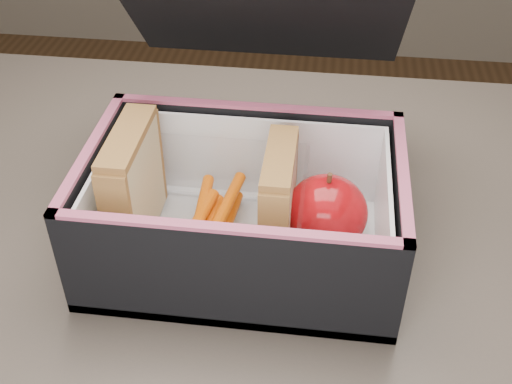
% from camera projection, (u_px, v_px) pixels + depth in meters
% --- Properties ---
extents(kitchen_table, '(1.20, 0.80, 0.75)m').
position_uv_depth(kitchen_table, '(319.00, 355.00, 0.62)').
color(kitchen_table, brown).
rests_on(kitchen_table, ground).
extents(lunch_bag, '(0.27, 0.30, 0.23)m').
position_uv_depth(lunch_bag, '(244.00, 200.00, 0.56)').
color(lunch_bag, black).
rests_on(lunch_bag, kitchen_table).
extents(plastic_tub, '(0.17, 0.12, 0.07)m').
position_uv_depth(plastic_tub, '(206.00, 209.00, 0.57)').
color(plastic_tub, white).
rests_on(plastic_tub, lunch_bag).
extents(sandwich_left, '(0.03, 0.10, 0.11)m').
position_uv_depth(sandwich_left, '(134.00, 185.00, 0.56)').
color(sandwich_left, beige).
rests_on(sandwich_left, plastic_tub).
extents(sandwich_right, '(0.02, 0.09, 0.10)m').
position_uv_depth(sandwich_right, '(279.00, 200.00, 0.55)').
color(sandwich_right, beige).
rests_on(sandwich_right, plastic_tub).
extents(carrot_sticks, '(0.05, 0.14, 0.03)m').
position_uv_depth(carrot_sticks, '(210.00, 231.00, 0.57)').
color(carrot_sticks, '#D14C00').
rests_on(carrot_sticks, plastic_tub).
extents(paper_napkin, '(0.08, 0.08, 0.01)m').
position_uv_depth(paper_napkin, '(323.00, 244.00, 0.58)').
color(paper_napkin, white).
rests_on(paper_napkin, lunch_bag).
extents(red_apple, '(0.08, 0.08, 0.08)m').
position_uv_depth(red_apple, '(326.00, 213.00, 0.56)').
color(red_apple, maroon).
rests_on(red_apple, paper_napkin).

